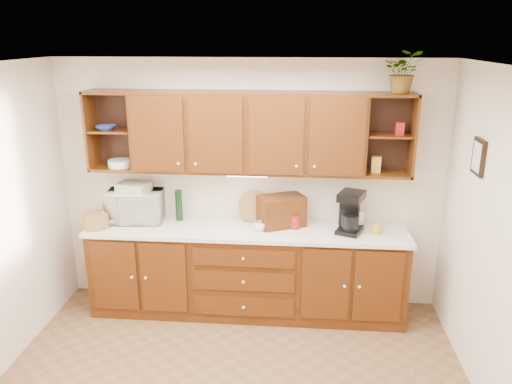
% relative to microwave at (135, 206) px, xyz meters
% --- Properties ---
extents(ceiling, '(4.00, 4.00, 0.00)m').
position_rel_microwave_xyz_m(ceiling, '(1.19, -1.56, 1.50)').
color(ceiling, white).
rests_on(ceiling, back_wall).
extents(back_wall, '(4.00, 0.00, 4.00)m').
position_rel_microwave_xyz_m(back_wall, '(1.19, 0.19, 0.20)').
color(back_wall, '#EFE0C9').
rests_on(back_wall, floor).
extents(base_cabinets, '(3.20, 0.60, 0.90)m').
position_rel_microwave_xyz_m(base_cabinets, '(1.19, -0.11, -0.65)').
color(base_cabinets, '#381A06').
rests_on(base_cabinets, floor).
extents(countertop, '(3.24, 0.64, 0.04)m').
position_rel_microwave_xyz_m(countertop, '(1.19, -0.12, -0.18)').
color(countertop, white).
rests_on(countertop, base_cabinets).
extents(upper_cabinets, '(3.20, 0.33, 0.80)m').
position_rel_microwave_xyz_m(upper_cabinets, '(1.19, 0.02, 0.79)').
color(upper_cabinets, '#381A06').
rests_on(upper_cabinets, back_wall).
extents(undercabinet_light, '(0.40, 0.05, 0.02)m').
position_rel_microwave_xyz_m(undercabinet_light, '(1.19, -0.03, 0.37)').
color(undercabinet_light, white).
rests_on(undercabinet_light, upper_cabinets).
extents(framed_picture, '(0.03, 0.24, 0.30)m').
position_rel_microwave_xyz_m(framed_picture, '(3.17, -0.66, 0.75)').
color(framed_picture, black).
rests_on(framed_picture, right_wall).
extents(wicker_basket, '(0.32, 0.32, 0.15)m').
position_rel_microwave_xyz_m(wicker_basket, '(-0.33, -0.25, -0.08)').
color(wicker_basket, '#9A7040').
rests_on(wicker_basket, countertop).
extents(microwave, '(0.61, 0.45, 0.32)m').
position_rel_microwave_xyz_m(microwave, '(0.00, 0.00, 0.00)').
color(microwave, silver).
rests_on(microwave, countertop).
extents(towel_stack, '(0.35, 0.28, 0.09)m').
position_rel_microwave_xyz_m(towel_stack, '(0.00, 0.00, 0.21)').
color(towel_stack, '#E9C66D').
rests_on(towel_stack, microwave).
extents(wine_bottle, '(0.09, 0.09, 0.33)m').
position_rel_microwave_xyz_m(wine_bottle, '(0.45, 0.05, 0.01)').
color(wine_bottle, black).
rests_on(wine_bottle, countertop).
extents(woven_tray, '(0.35, 0.14, 0.34)m').
position_rel_microwave_xyz_m(woven_tray, '(1.25, 0.08, -0.15)').
color(woven_tray, '#9A7040').
rests_on(woven_tray, countertop).
extents(bread_box, '(0.52, 0.44, 0.31)m').
position_rel_microwave_xyz_m(bread_box, '(1.53, -0.01, -0.00)').
color(bread_box, '#381A06').
rests_on(bread_box, countertop).
extents(mug_tree, '(0.26, 0.27, 0.30)m').
position_rel_microwave_xyz_m(mug_tree, '(1.38, -0.11, -0.11)').
color(mug_tree, '#381A06').
rests_on(mug_tree, countertop).
extents(canister_red, '(0.12, 0.12, 0.14)m').
position_rel_microwave_xyz_m(canister_red, '(1.67, -0.08, -0.09)').
color(canister_red, maroon).
rests_on(canister_red, countertop).
extents(canister_white, '(0.09, 0.09, 0.19)m').
position_rel_microwave_xyz_m(canister_white, '(2.32, -0.01, -0.07)').
color(canister_white, white).
rests_on(canister_white, countertop).
extents(canister_yellow, '(0.11, 0.11, 0.11)m').
position_rel_microwave_xyz_m(canister_yellow, '(2.47, -0.17, -0.10)').
color(canister_yellow, gold).
rests_on(canister_yellow, countertop).
extents(coffee_maker, '(0.31, 0.35, 0.41)m').
position_rel_microwave_xyz_m(coffee_maker, '(2.21, -0.11, 0.04)').
color(coffee_maker, black).
rests_on(coffee_maker, countertop).
extents(bowl_stack, '(0.20, 0.20, 0.05)m').
position_rel_microwave_xyz_m(bowl_stack, '(-0.23, -0.01, 0.82)').
color(bowl_stack, '#273F92').
rests_on(bowl_stack, upper_cabinets).
extents(plate_stack, '(0.31, 0.31, 0.07)m').
position_rel_microwave_xyz_m(plate_stack, '(-0.13, 0.01, 0.46)').
color(plate_stack, white).
rests_on(plate_stack, upper_cabinets).
extents(pantry_box_yellow, '(0.10, 0.09, 0.16)m').
position_rel_microwave_xyz_m(pantry_box_yellow, '(2.45, 0.01, 0.50)').
color(pantry_box_yellow, gold).
rests_on(pantry_box_yellow, upper_cabinets).
extents(pantry_box_red, '(0.08, 0.07, 0.12)m').
position_rel_microwave_xyz_m(pantry_box_red, '(2.64, -0.00, 0.86)').
color(pantry_box_red, maroon).
rests_on(pantry_box_red, upper_cabinets).
extents(potted_plant, '(0.39, 0.35, 0.39)m').
position_rel_microwave_xyz_m(potted_plant, '(2.63, -0.01, 1.39)').
color(potted_plant, '#999999').
rests_on(potted_plant, upper_cabinets).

